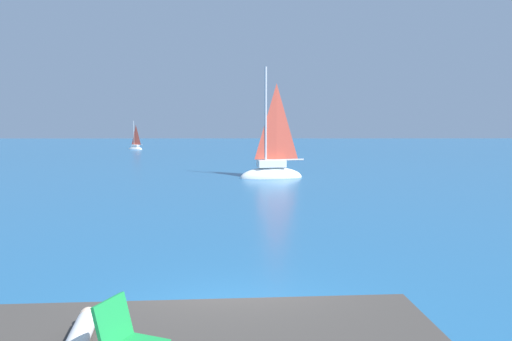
{
  "coord_description": "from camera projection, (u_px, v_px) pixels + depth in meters",
  "views": [
    {
      "loc": [
        0.39,
        -8.44,
        3.58
      ],
      "look_at": [
        0.53,
        16.76,
        0.92
      ],
      "focal_mm": 34.9,
      "sensor_mm": 36.0,
      "label": 1
    }
  ],
  "objects": [
    {
      "name": "beach_chair",
      "position": [
        126.0,
        336.0,
        4.93
      ],
      "size": [
        0.73,
        0.67,
        0.8
      ],
      "rotation": [
        0.0,
        0.0,
        5.9
      ],
      "color": "green",
      "rests_on": "shore_ledge"
    },
    {
      "name": "ground_plane",
      "position": [
        231.0,
        322.0,
        8.77
      ],
      "size": [
        160.0,
        160.0,
        0.0
      ],
      "primitive_type": "plane",
      "color": "#236093"
    },
    {
      "name": "sailboat_near",
      "position": [
        272.0,
        171.0,
        29.96
      ],
      "size": [
        3.99,
        2.01,
        7.26
      ],
      "rotation": [
        0.0,
        0.0,
        3.33
      ],
      "color": "white",
      "rests_on": "ground"
    },
    {
      "name": "sailboat_far",
      "position": [
        135.0,
        148.0,
        57.35
      ],
      "size": [
        1.99,
        1.45,
        3.62
      ],
      "rotation": [
        0.0,
        0.0,
        2.67
      ],
      "color": "white",
      "rests_on": "ground"
    }
  ]
}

